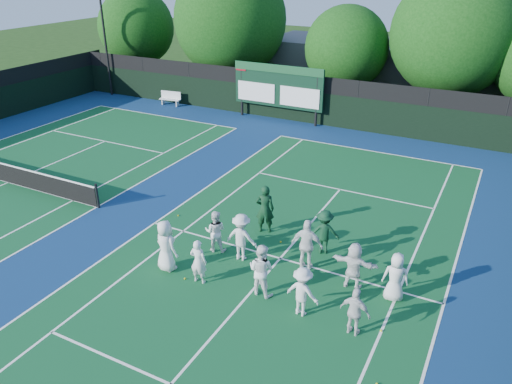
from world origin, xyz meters
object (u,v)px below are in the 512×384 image
at_px(scoreboard, 278,86).
at_px(coach_left, 265,209).
at_px(tennis_net, 6,173).
at_px(bench, 171,98).

height_order(scoreboard, coach_left, scoreboard).
bearing_deg(scoreboard, tennis_net, -115.60).
bearing_deg(tennis_net, bench, 94.92).
distance_m(scoreboard, tennis_net, 16.26).
height_order(scoreboard, bench, scoreboard).
relative_size(bench, coach_left, 0.82).
bearing_deg(scoreboard, coach_left, -66.63).
xyz_separation_m(bench, coach_left, (13.90, -12.92, 0.44)).
distance_m(scoreboard, bench, 8.39).
distance_m(tennis_net, coach_left, 12.75).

